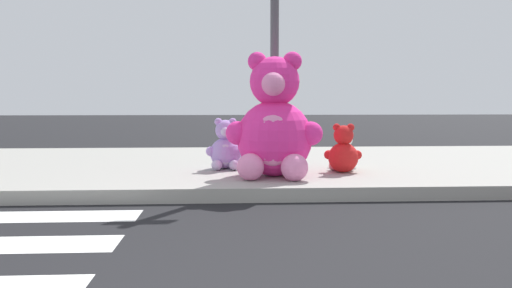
{
  "coord_description": "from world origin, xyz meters",
  "views": [
    {
      "loc": [
        0.4,
        -2.18,
        1.07
      ],
      "look_at": [
        0.72,
        3.6,
        0.55
      ],
      "focal_mm": 36.31,
      "sensor_mm": 36.0,
      "label": 1
    }
  ],
  "objects_px": {
    "plush_pink_large": "(274,127)",
    "plush_red": "(343,153)",
    "plush_white": "(345,153)",
    "plush_lavender": "(226,149)",
    "sign_pole": "(275,36)",
    "plush_teal": "(243,146)"
  },
  "relations": [
    {
      "from": "plush_pink_large",
      "to": "plush_lavender",
      "type": "distance_m",
      "value": 0.93
    },
    {
      "from": "plush_lavender",
      "to": "plush_white",
      "type": "xyz_separation_m",
      "value": [
        1.57,
        0.05,
        -0.07
      ]
    },
    {
      "from": "sign_pole",
      "to": "plush_white",
      "type": "distance_m",
      "value": 1.78
    },
    {
      "from": "sign_pole",
      "to": "plush_red",
      "type": "height_order",
      "value": "sign_pole"
    },
    {
      "from": "sign_pole",
      "to": "plush_red",
      "type": "xyz_separation_m",
      "value": [
        0.83,
        -0.3,
        -1.46
      ]
    },
    {
      "from": "plush_white",
      "to": "plush_red",
      "type": "bearing_deg",
      "value": -106.22
    },
    {
      "from": "sign_pole",
      "to": "plush_lavender",
      "type": "height_order",
      "value": "sign_pole"
    },
    {
      "from": "plush_lavender",
      "to": "plush_pink_large",
      "type": "bearing_deg",
      "value": -49.64
    },
    {
      "from": "plush_teal",
      "to": "plush_red",
      "type": "relative_size",
      "value": 0.89
    },
    {
      "from": "plush_red",
      "to": "plush_pink_large",
      "type": "bearing_deg",
      "value": -161.86
    },
    {
      "from": "plush_red",
      "to": "plush_white",
      "type": "xyz_separation_m",
      "value": [
        0.12,
        0.43,
        -0.05
      ]
    },
    {
      "from": "plush_lavender",
      "to": "plush_white",
      "type": "height_order",
      "value": "plush_lavender"
    },
    {
      "from": "plush_pink_large",
      "to": "plush_red",
      "type": "distance_m",
      "value": 0.99
    },
    {
      "from": "plush_pink_large",
      "to": "plush_red",
      "type": "height_order",
      "value": "plush_pink_large"
    },
    {
      "from": "sign_pole",
      "to": "plush_pink_large",
      "type": "relative_size",
      "value": 2.21
    },
    {
      "from": "plush_pink_large",
      "to": "plush_white",
      "type": "relative_size",
      "value": 2.97
    },
    {
      "from": "sign_pole",
      "to": "plush_lavender",
      "type": "bearing_deg",
      "value": 172.93
    },
    {
      "from": "plush_pink_large",
      "to": "plush_teal",
      "type": "bearing_deg",
      "value": 101.44
    },
    {
      "from": "plush_pink_large",
      "to": "plush_lavender",
      "type": "relative_size",
      "value": 2.2
    },
    {
      "from": "plush_pink_large",
      "to": "plush_white",
      "type": "height_order",
      "value": "plush_pink_large"
    },
    {
      "from": "plush_pink_large",
      "to": "plush_teal",
      "type": "relative_size",
      "value": 2.71
    },
    {
      "from": "plush_pink_large",
      "to": "plush_white",
      "type": "bearing_deg",
      "value": 35.47
    }
  ]
}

